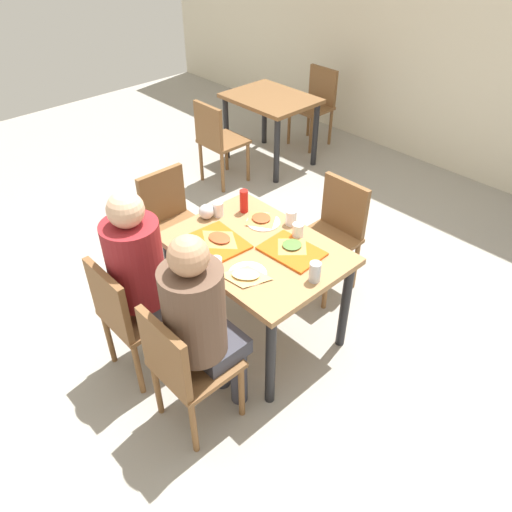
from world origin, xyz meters
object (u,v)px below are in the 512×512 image
object	(u,v)px
person_in_red	(143,269)
person_in_brown_jacket	(201,318)
paper_plate_center	(263,222)
background_table	(271,108)
plastic_cup_a	(291,218)
chair_near_left	(128,312)
soda_can	(315,272)
plastic_cup_c	(218,209)
pizza_slice_c	(261,219)
plastic_cup_d	(298,231)
chair_far_side	(334,229)
tray_red_near	(219,241)
pizza_slice_a	(219,238)
background_chair_far	(316,101)
plastic_cup_b	(216,266)
foil_bundle	(206,212)
main_table	(256,260)
background_chair_near	(217,138)
chair_near_right	(183,364)
paper_plate_near_edge	(248,274)
chair_left_end	(172,218)
condiment_bottle	(244,201)
tray_red_far	(292,251)
pizza_slice_b	(292,245)
pizza_slice_d	(246,275)

from	to	relation	value
person_in_red	person_in_brown_jacket	distance (m)	0.54
paper_plate_center	background_table	distance (m)	2.35
background_table	plastic_cup_a	bearing A→B (deg)	-41.38
chair_near_left	soda_can	xyz separation A→B (m)	(0.73, 0.80, 0.29)
plastic_cup_c	plastic_cup_a	bearing A→B (deg)	34.42
pizza_slice_c	plastic_cup_d	bearing A→B (deg)	6.67
chair_far_side	tray_red_near	bearing A→B (deg)	-101.60
person_in_brown_jacket	pizza_slice_a	xyz separation A→B (m)	(-0.46, 0.51, 0.01)
person_in_red	chair_far_side	bearing A→B (deg)	79.26
paper_plate_center	background_chair_far	distance (m)	2.93
chair_far_side	person_in_red	bearing A→B (deg)	-100.74
plastic_cup_b	foil_bundle	world-z (taller)	same
main_table	background_chair_near	bearing A→B (deg)	147.11
chair_near_right	pizza_slice_a	distance (m)	0.84
paper_plate_near_edge	plastic_cup_c	world-z (taller)	plastic_cup_c
chair_left_end	condiment_bottle	size ratio (longest dim) A/B	5.31
paper_plate_near_edge	person_in_brown_jacket	bearing A→B (deg)	-75.68
tray_red_far	background_table	size ratio (longest dim) A/B	0.40
tray_red_far	plastic_cup_b	bearing A→B (deg)	-109.56
main_table	paper_plate_near_edge	xyz separation A→B (m)	(0.16, -0.22, 0.11)
foil_bundle	background_chair_far	distance (m)	2.99
pizza_slice_c	plastic_cup_c	xyz separation A→B (m)	(-0.24, -0.16, 0.03)
person_in_brown_jacket	plastic_cup_a	xyz separation A→B (m)	(-0.30, 0.97, 0.03)
chair_near_left	chair_left_end	distance (m)	1.02
soda_can	background_table	xyz separation A→B (m)	(-2.26, 1.88, -0.18)
background_table	chair_near_left	bearing A→B (deg)	-60.21
person_in_red	soda_can	size ratio (longest dim) A/B	10.33
plastic_cup_a	soda_can	distance (m)	0.58
paper_plate_near_edge	soda_can	distance (m)	0.38
tray_red_near	chair_left_end	bearing A→B (deg)	169.33
chair_near_right	background_chair_far	bearing A→B (deg)	121.25
person_in_brown_jacket	paper_plate_center	world-z (taller)	person_in_brown_jacket
chair_near_left	chair_near_right	size ratio (longest dim) A/B	1.00
tray_red_far	background_chair_far	world-z (taller)	background_chair_far
background_table	person_in_red	bearing A→B (deg)	-58.86
paper_plate_near_edge	pizza_slice_c	distance (m)	0.56
chair_left_end	background_table	size ratio (longest dim) A/B	0.94
plastic_cup_a	plastic_cup_d	size ratio (longest dim) A/B	1.00
person_in_red	pizza_slice_b	bearing A→B (deg)	60.98
plastic_cup_b	chair_near_right	bearing A→B (deg)	-61.37
plastic_cup_d	paper_plate_near_edge	bearing A→B (deg)	-83.52
main_table	pizza_slice_a	xyz separation A→B (m)	(-0.19, -0.13, 0.13)
background_chair_far	pizza_slice_a	bearing A→B (deg)	-59.77
soda_can	background_chair_near	world-z (taller)	same
plastic_cup_d	condiment_bottle	bearing A→B (deg)	-175.06
paper_plate_center	plastic_cup_a	distance (m)	0.18
person_in_red	condiment_bottle	size ratio (longest dim) A/B	7.88
pizza_slice_d	chair_near_right	bearing A→B (deg)	-80.09
person_in_red	paper_plate_center	distance (m)	0.86
foil_bundle	plastic_cup_a	bearing A→B (deg)	39.55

